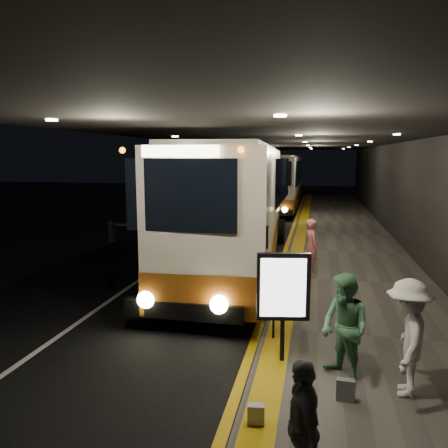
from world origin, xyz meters
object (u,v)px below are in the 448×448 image
(stanchion_post, at_px, (274,312))
(coach_main, at_px, (237,211))
(coach_second, at_px, (281,184))
(bag_plain, at_px, (256,414))
(passenger_waiting_grey, at_px, (302,427))
(bag_polka, at_px, (345,390))
(passenger_waiting_white, at_px, (407,337))
(passenger_waiting_green, at_px, (345,328))
(info_sign, at_px, (283,289))
(passenger_boarding, at_px, (311,247))

(stanchion_post, bearing_deg, coach_main, 106.77)
(coach_second, bearing_deg, bag_plain, -85.98)
(passenger_waiting_grey, height_order, bag_polka, passenger_waiting_grey)
(passenger_waiting_white, relative_size, passenger_waiting_grey, 1.18)
(passenger_waiting_green, height_order, passenger_waiting_white, passenger_waiting_white)
(stanchion_post, bearing_deg, passenger_waiting_green, -47.44)
(coach_main, distance_m, bag_plain, 9.66)
(bag_polka, xyz_separation_m, info_sign, (-1.05, 1.11, 1.18))
(coach_second, distance_m, passenger_waiting_grey, 27.00)
(info_sign, relative_size, stanchion_post, 1.77)
(passenger_boarding, bearing_deg, coach_second, -12.94)
(passenger_waiting_grey, xyz_separation_m, stanchion_post, (-0.70, 4.04, -0.22))
(bag_plain, bearing_deg, passenger_waiting_white, 30.69)
(passenger_waiting_white, distance_m, info_sign, 2.13)
(passenger_boarding, bearing_deg, bag_polka, 164.34)
(coach_main, distance_m, passenger_boarding, 3.04)
(passenger_waiting_green, relative_size, bag_plain, 6.20)
(passenger_boarding, xyz_separation_m, passenger_waiting_white, (1.54, -6.72, 0.03))
(passenger_boarding, xyz_separation_m, passenger_waiting_green, (0.62, -6.48, 0.01))
(bag_polka, bearing_deg, info_sign, 133.44)
(passenger_waiting_grey, bearing_deg, bag_plain, -165.40)
(passenger_waiting_white, bearing_deg, passenger_waiting_grey, -21.81)
(passenger_waiting_white, height_order, bag_plain, passenger_waiting_white)
(info_sign, bearing_deg, passenger_waiting_white, -30.29)
(coach_second, distance_m, bag_plain, 25.87)
(passenger_waiting_white, height_order, bag_polka, passenger_waiting_white)
(passenger_waiting_white, relative_size, bag_plain, 6.34)
(passenger_waiting_grey, height_order, info_sign, info_sign)
(passenger_waiting_white, relative_size, info_sign, 0.92)
(info_sign, bearing_deg, bag_plain, -106.48)
(passenger_boarding, height_order, stanchion_post, passenger_boarding)
(coach_main, relative_size, bag_plain, 45.21)
(coach_second, relative_size, stanchion_post, 10.62)
(coach_second, height_order, bag_polka, coach_second)
(passenger_boarding, relative_size, stanchion_post, 1.58)
(passenger_waiting_white, distance_m, bag_plain, 2.63)
(passenger_boarding, height_order, passenger_waiting_grey, passenger_boarding)
(passenger_boarding, xyz_separation_m, bag_polka, (0.63, -7.13, -0.72))
(bag_plain, relative_size, stanchion_post, 0.26)
(passenger_boarding, distance_m, stanchion_post, 5.12)
(coach_main, relative_size, info_sign, 6.55)
(coach_second, height_order, info_sign, coach_second)
(passenger_waiting_green, bearing_deg, coach_main, 165.14)
(passenger_waiting_white, distance_m, bag_polka, 1.25)
(passenger_waiting_grey, bearing_deg, passenger_waiting_white, 131.93)
(coach_second, bearing_deg, stanchion_post, -85.59)
(passenger_waiting_green, relative_size, info_sign, 0.90)
(coach_second, relative_size, passenger_waiting_green, 6.66)
(passenger_waiting_grey, bearing_deg, stanchion_post, 174.06)
(bag_plain, distance_m, stanchion_post, 2.96)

